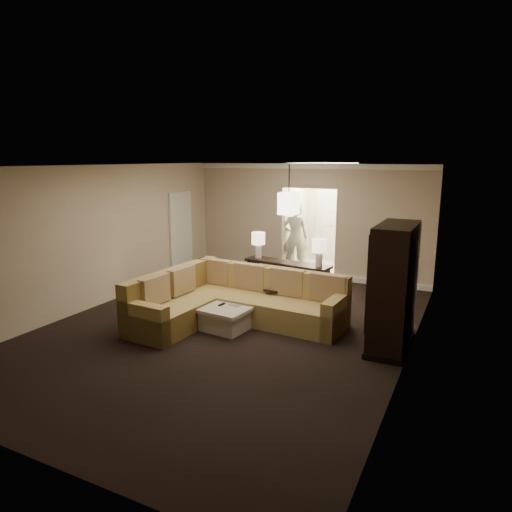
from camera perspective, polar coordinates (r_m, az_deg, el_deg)
The scene contains 19 objects.
ground at distance 8.16m, azimuth -3.34°, elevation -8.89°, with size 8.00×8.00×0.00m, color black.
wall_back at distance 11.37m, azimuth 6.55°, elevation 4.36°, with size 6.00×0.04×2.80m, color #BCA88E.
wall_front at distance 4.84m, azimuth -27.75°, elevation -7.71°, with size 6.00×0.04×2.80m, color #BCA88E.
wall_left at distance 9.59m, azimuth -19.27°, elevation 2.31°, with size 0.04×8.00×2.80m, color #BCA88E.
wall_right at distance 6.83m, azimuth 18.98°, elevation -1.43°, with size 0.04×8.00×2.80m, color #BCA88E.
ceiling at distance 7.62m, azimuth -3.61°, elevation 11.17°, with size 6.00×8.00×0.02m, color silver.
crown_molding at distance 11.22m, azimuth 6.62°, elevation 11.07°, with size 6.00×0.10×0.12m, color white.
baseboard at distance 11.58m, azimuth 6.30°, elevation -2.25°, with size 6.00×0.10×0.12m, color white.
side_door at distance 11.73m, azimuth -9.34°, elevation 2.79°, with size 0.05×0.90×2.10m, color white.
foyer at distance 12.64m, azimuth 8.59°, elevation 4.63°, with size 1.44×2.02×2.80m.
sectional_sofa at distance 8.31m, azimuth -3.02°, elevation -5.72°, with size 3.31×2.59×0.95m.
coffee_table at distance 8.15m, azimuth -3.79°, elevation -7.38°, with size 1.10×1.10×0.42m.
console_table at distance 9.85m, azimuth 3.90°, elevation -2.47°, with size 1.98×0.70×0.75m.
armoire at distance 7.37m, azimuth 16.76°, elevation -4.04°, with size 0.58×1.36×1.96m.
drink_table at distance 8.65m, azimuth 2.27°, elevation -5.02°, with size 0.42×0.42×0.52m.
table_lamp_left at distance 10.09m, azimuth 0.28°, elevation 1.89°, with size 0.30×0.30×0.57m.
table_lamp_right at distance 9.35m, azimuth 7.92°, elevation 0.96°, with size 0.30×0.30×0.57m.
pendant_light at distance 10.10m, azimuth 4.11°, elevation 6.59°, with size 0.38×0.38×1.09m.
person at distance 11.86m, azimuth 4.94°, elevation 2.80°, with size 0.73×0.49×2.02m, color beige.
Camera 1 is at (3.77, -6.62, 2.93)m, focal length 32.00 mm.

